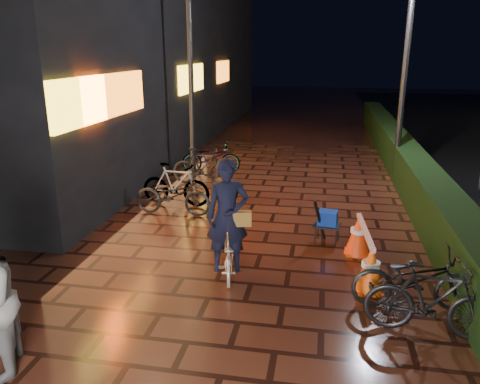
# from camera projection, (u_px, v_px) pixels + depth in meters

# --- Properties ---
(ground) EXTENTS (80.00, 80.00, 0.00)m
(ground) POSITION_uv_depth(u_px,v_px,m) (251.00, 284.00, 7.37)
(ground) COLOR #381911
(ground) RESTS_ON ground
(hedge) EXTENTS (0.70, 20.00, 1.00)m
(hedge) POSITION_uv_depth(u_px,v_px,m) (399.00, 154.00, 14.19)
(hedge) COLOR black
(hedge) RESTS_ON ground
(storefront_block) EXTENTS (12.09, 22.00, 9.00)m
(storefront_block) POSITION_uv_depth(u_px,v_px,m) (60.00, 24.00, 18.48)
(storefront_block) COLOR black
(storefront_block) RESTS_ON ground
(lamp_post_hedge) EXTENTS (0.56, 0.16, 5.88)m
(lamp_post_hedge) POSITION_uv_depth(u_px,v_px,m) (406.00, 61.00, 12.13)
(lamp_post_hedge) COLOR black
(lamp_post_hedge) RESTS_ON ground
(lamp_post_sf) EXTENTS (0.52, 0.15, 5.47)m
(lamp_post_sf) POSITION_uv_depth(u_px,v_px,m) (191.00, 69.00, 12.93)
(lamp_post_sf) COLOR black
(lamp_post_sf) RESTS_ON ground
(cyclist) EXTENTS (0.78, 1.43, 1.96)m
(cyclist) POSITION_uv_depth(u_px,v_px,m) (228.00, 234.00, 7.44)
(cyclist) COLOR silver
(cyclist) RESTS_ON ground
(traffic_barrier) EXTENTS (0.57, 1.84, 0.74)m
(traffic_barrier) POSITION_uv_depth(u_px,v_px,m) (364.00, 250.00, 7.70)
(traffic_barrier) COLOR #FF580D
(traffic_barrier) RESTS_ON ground
(cart_assembly) EXTENTS (0.56, 0.50, 0.91)m
(cart_assembly) POSITION_uv_depth(u_px,v_px,m) (327.00, 220.00, 8.79)
(cart_assembly) COLOR black
(cart_assembly) RESTS_ON ground
(parked_bikes_storefront) EXTENTS (1.88, 4.49, 1.00)m
(parked_bikes_storefront) POSITION_uv_depth(u_px,v_px,m) (193.00, 174.00, 11.96)
(parked_bikes_storefront) COLOR black
(parked_bikes_storefront) RESTS_ON ground
(parked_bikes_hedge) EXTENTS (1.84, 1.33, 1.00)m
(parked_bikes_hedge) POSITION_uv_depth(u_px,v_px,m) (422.00, 288.00, 6.25)
(parked_bikes_hedge) COLOR black
(parked_bikes_hedge) RESTS_ON ground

